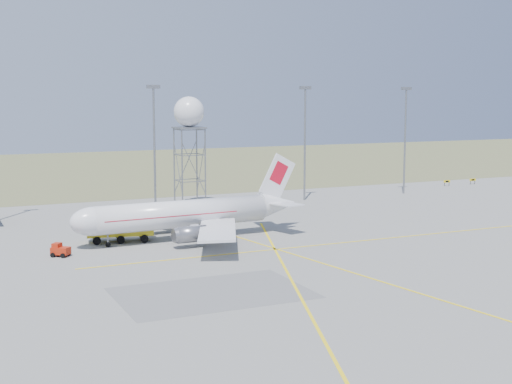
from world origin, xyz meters
name	(u,v)px	position (x,y,z in m)	size (l,w,h in m)	color
ground	(488,309)	(0.00, 0.00, 0.00)	(400.00, 400.00, 0.00)	gray
grass_strip	(110,168)	(0.00, 140.00, 0.01)	(400.00, 120.00, 0.03)	#5A6A3A
mast_b	(154,137)	(-10.00, 66.00, 12.07)	(2.20, 0.50, 20.50)	slate
mast_c	(305,134)	(18.00, 66.00, 12.07)	(2.20, 0.50, 20.50)	slate
mast_d	(405,131)	(40.00, 66.00, 12.07)	(2.20, 0.50, 20.50)	slate
taxi_sign_near	(447,182)	(55.60, 72.00, 0.89)	(1.60, 0.17, 1.20)	black
taxi_sign_far	(473,180)	(62.60, 72.00, 0.89)	(1.60, 0.17, 1.20)	black
airliner_main	(185,214)	(-13.66, 40.59, 3.31)	(31.80, 30.87, 10.82)	silver
radar_tower	(189,145)	(-3.28, 67.89, 10.47)	(5.16, 5.16, 18.66)	slate
fire_truck	(122,229)	(-21.56, 42.79, 1.61)	(8.76, 4.67, 3.35)	gold
baggage_tug	(60,251)	(-30.33, 37.11, 0.60)	(2.47, 2.44, 1.58)	#AA210C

